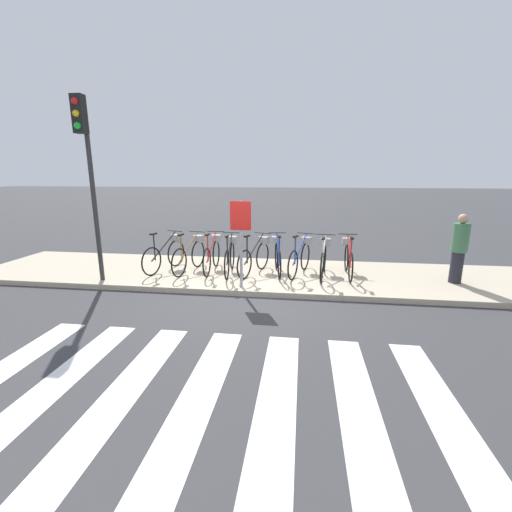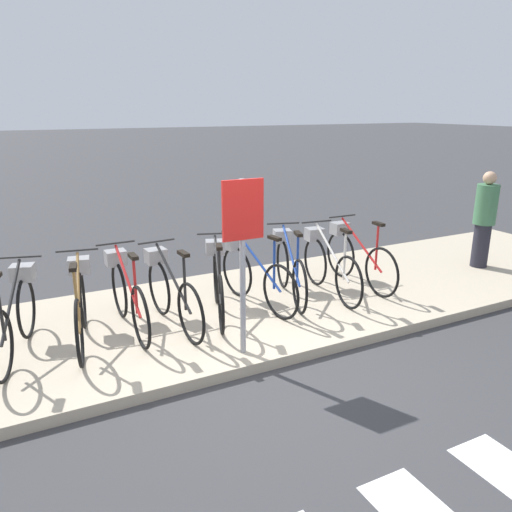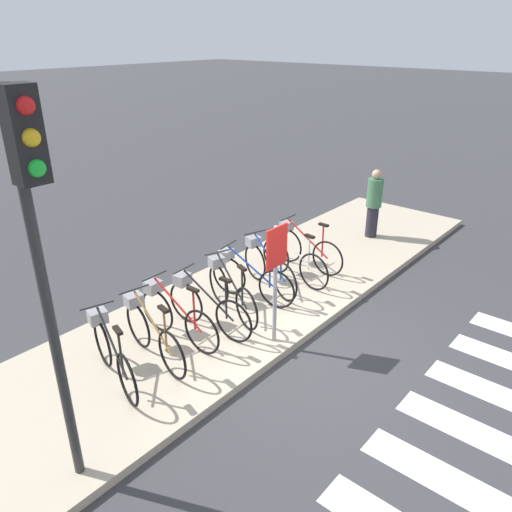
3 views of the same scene
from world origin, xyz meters
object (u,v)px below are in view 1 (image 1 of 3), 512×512
object	(u,v)px
parked_bicycle_2	(213,253)
parked_bicycle_8	(348,257)
pedestrian	(459,248)
parked_bicycle_3	(230,255)
parked_bicycle_5	(278,255)
sign_post	(241,229)
parked_bicycle_1	(191,254)
parked_bicycle_4	(256,255)
parked_bicycle_0	(167,253)
parked_bicycle_7	(324,258)
parked_bicycle_6	(301,256)
traffic_light	(86,153)

from	to	relation	value
parked_bicycle_2	parked_bicycle_8	xyz separation A→B (m)	(3.33, 0.01, 0.00)
pedestrian	parked_bicycle_3	bearing A→B (deg)	179.04
parked_bicycle_5	sign_post	size ratio (longest dim) A/B	0.89
parked_bicycle_1	parked_bicycle_4	size ratio (longest dim) A/B	1.04
parked_bicycle_2	parked_bicycle_8	size ratio (longest dim) A/B	1.00
parked_bicycle_0	parked_bicycle_3	world-z (taller)	same
parked_bicycle_3	parked_bicycle_7	bearing A→B (deg)	0.71
parked_bicycle_6	pedestrian	xyz separation A→B (m)	(3.46, -0.25, 0.36)
parked_bicycle_3	parked_bicycle_8	size ratio (longest dim) A/B	1.00
traffic_light	parked_bicycle_3	bearing A→B (deg)	20.82
parked_bicycle_6	parked_bicycle_8	xyz separation A→B (m)	(1.13, -0.01, 0.00)
parked_bicycle_4	pedestrian	bearing A→B (deg)	-1.84
parked_bicycle_2	parked_bicycle_7	distance (m)	2.74
parked_bicycle_1	parked_bicycle_3	xyz separation A→B (m)	(1.01, -0.04, 0.00)
parked_bicycle_4	parked_bicycle_6	distance (m)	1.10
parked_bicycle_6	traffic_light	size ratio (longest dim) A/B	0.40
parked_bicycle_4	parked_bicycle_1	bearing A→B (deg)	-179.24
parked_bicycle_1	parked_bicycle_4	distance (m)	1.64
pedestrian	traffic_light	world-z (taller)	traffic_light
parked_bicycle_3	parked_bicycle_4	distance (m)	0.63
parked_bicycle_8	traffic_light	world-z (taller)	traffic_light
parked_bicycle_6	parked_bicycle_8	distance (m)	1.13
parked_bicycle_0	parked_bicycle_5	bearing A→B (deg)	1.48
traffic_light	parked_bicycle_4	bearing A→B (deg)	18.18
traffic_light	parked_bicycle_5	bearing A→B (deg)	16.78
parked_bicycle_1	sign_post	world-z (taller)	sign_post
parked_bicycle_5	parked_bicycle_7	world-z (taller)	same
parked_bicycle_1	parked_bicycle_8	size ratio (longest dim) A/B	0.99
parked_bicycle_2	parked_bicycle_0	bearing A→B (deg)	-175.51
parked_bicycle_4	sign_post	distance (m)	1.37
parked_bicycle_6	parked_bicycle_0	bearing A→B (deg)	-178.18
parked_bicycle_2	parked_bicycle_6	world-z (taller)	same
parked_bicycle_6	traffic_light	bearing A→B (deg)	-164.79
parked_bicycle_4	parked_bicycle_6	xyz separation A→B (m)	(1.09, 0.10, 0.00)
parked_bicycle_3	parked_bicycle_6	xyz separation A→B (m)	(1.72, 0.16, 0.00)
parked_bicycle_0	parked_bicycle_8	size ratio (longest dim) A/B	0.97
parked_bicycle_3	parked_bicycle_7	xyz separation A→B (m)	(2.26, 0.03, 0.00)
traffic_light	sign_post	bearing A→B (deg)	0.77
parked_bicycle_0	pedestrian	world-z (taller)	pedestrian
parked_bicycle_2	parked_bicycle_8	distance (m)	3.33
parked_bicycle_2	pedestrian	xyz separation A→B (m)	(5.66, -0.23, 0.36)
parked_bicycle_3	parked_bicycle_7	size ratio (longest dim) A/B	1.00
parked_bicycle_5	parked_bicycle_6	xyz separation A→B (m)	(0.56, 0.03, 0.00)
parked_bicycle_4	traffic_light	xyz separation A→B (m)	(-3.44, -1.13, 2.37)
pedestrian	traffic_light	xyz separation A→B (m)	(-7.99, -0.98, 2.01)
parked_bicycle_3	parked_bicycle_0	bearing A→B (deg)	178.08
parked_bicycle_5	parked_bicycle_7	size ratio (longest dim) A/B	1.00
parked_bicycle_1	parked_bicycle_7	bearing A→B (deg)	-0.18
parked_bicycle_6	parked_bicycle_7	distance (m)	0.56
parked_bicycle_5	pedestrian	bearing A→B (deg)	-3.05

